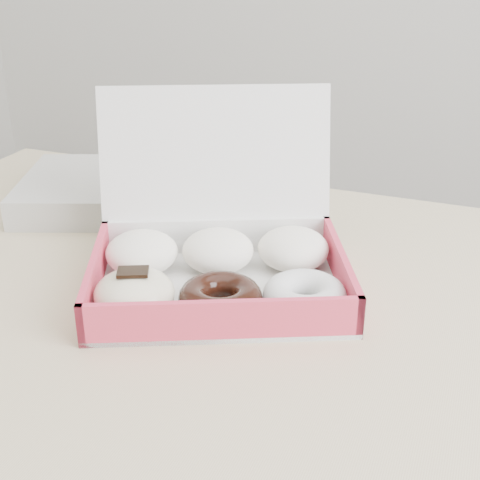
% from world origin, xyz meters
% --- Properties ---
extents(table, '(1.20, 0.80, 0.75)m').
position_xyz_m(table, '(0.00, 0.00, 0.67)').
color(table, tan).
rests_on(table, ground).
extents(donut_box, '(0.37, 0.35, 0.21)m').
position_xyz_m(donut_box, '(-0.05, 0.04, 0.78)').
color(donut_box, silver).
rests_on(donut_box, table).
extents(newspapers, '(0.33, 0.30, 0.04)m').
position_xyz_m(newspapers, '(-0.29, 0.22, 0.77)').
color(newspapers, beige).
rests_on(newspapers, table).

